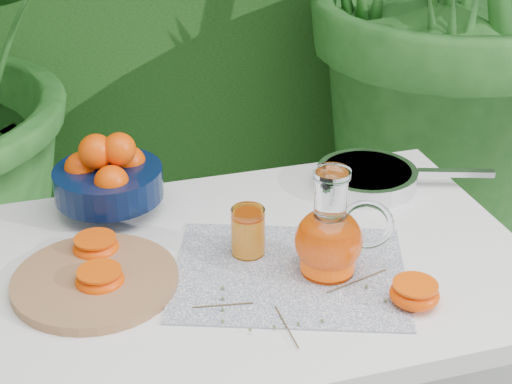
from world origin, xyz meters
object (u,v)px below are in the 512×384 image
object	(u,v)px
white_table	(259,295)
cutting_board	(95,281)
fruit_bowl	(108,176)
juice_pitcher	(330,238)
saute_pan	(368,177)

from	to	relation	value
white_table	cutting_board	world-z (taller)	cutting_board
fruit_bowl	juice_pitcher	size ratio (longest dim) A/B	1.12
cutting_board	fruit_bowl	world-z (taller)	fruit_bowl
white_table	cutting_board	distance (m)	0.31
juice_pitcher	fruit_bowl	bearing A→B (deg)	135.62
white_table	saute_pan	distance (m)	0.39
white_table	cutting_board	size ratio (longest dim) A/B	3.44
cutting_board	juice_pitcher	xyz separation A→B (m)	(0.41, -0.08, 0.06)
juice_pitcher	saute_pan	xyz separation A→B (m)	(0.20, 0.29, -0.05)
cutting_board	fruit_bowl	distance (m)	0.28
fruit_bowl	saute_pan	bearing A→B (deg)	-5.30
white_table	cutting_board	xyz separation A→B (m)	(-0.30, 0.00, 0.09)
white_table	juice_pitcher	distance (m)	0.20
cutting_board	saute_pan	bearing A→B (deg)	18.98
fruit_bowl	juice_pitcher	world-z (taller)	juice_pitcher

